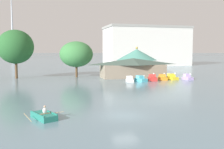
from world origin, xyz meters
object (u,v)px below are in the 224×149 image
object	(u,v)px
pedal_boat_red	(152,78)
boathouse	(133,67)
shoreline_tree_tall_left	(16,47)
pedal_boat_orange	(163,78)
pedal_boat_white	(130,80)
distant_broadcast_tower	(12,10)
pedal_boat_cyan	(141,79)
shoreline_tree_mid	(76,54)
background_building_block	(146,46)
green_roof_pavilion	(137,59)
pedal_boat_yellow	(172,77)
rowboat_with_rower	(44,116)
pedal_boat_lavender	(187,77)

from	to	relation	value
pedal_boat_red	boathouse	size ratio (longest dim) A/B	0.17
shoreline_tree_tall_left	pedal_boat_orange	bearing A→B (deg)	-20.72
pedal_boat_white	pedal_boat_orange	world-z (taller)	pedal_boat_orange
distant_broadcast_tower	pedal_boat_cyan	bearing A→B (deg)	-80.42
pedal_boat_white	distant_broadcast_tower	bearing A→B (deg)	-162.69
pedal_boat_orange	distant_broadcast_tower	size ratio (longest dim) A/B	0.02
shoreline_tree_mid	pedal_boat_cyan	bearing A→B (deg)	-47.46
pedal_boat_orange	background_building_block	distance (m)	61.51
pedal_boat_cyan	shoreline_tree_mid	distance (m)	18.41
pedal_boat_white	boathouse	size ratio (longest dim) A/B	0.14
pedal_boat_orange	shoreline_tree_mid	world-z (taller)	shoreline_tree_mid
green_roof_pavilion	background_building_block	distance (m)	44.06
pedal_boat_yellow	boathouse	xyz separation A→B (m)	(-6.99, 6.74, 1.95)
pedal_boat_cyan	distant_broadcast_tower	distance (m)	388.19
pedal_boat_cyan	pedal_boat_red	bearing A→B (deg)	89.65
green_roof_pavilion	pedal_boat_cyan	bearing A→B (deg)	-108.21
rowboat_with_rower	green_roof_pavilion	xyz separation A→B (m)	(26.69, 46.11, 3.78)
pedal_boat_orange	shoreline_tree_mid	size ratio (longest dim) A/B	0.34
pedal_boat_white	shoreline_tree_tall_left	size ratio (longest dim) A/B	0.21
pedal_boat_yellow	boathouse	distance (m)	9.91
pedal_boat_yellow	distant_broadcast_tower	size ratio (longest dim) A/B	0.02
pedal_boat_cyan	distant_broadcast_tower	bearing A→B (deg)	174.89
green_roof_pavilion	background_building_block	xyz separation A→B (m)	(19.38, 39.29, 4.72)
pedal_boat_white	shoreline_tree_tall_left	bearing A→B (deg)	-112.19
pedal_boat_orange	pedal_boat_lavender	distance (m)	5.80
pedal_boat_white	pedal_boat_yellow	distance (m)	10.94
pedal_boat_white	pedal_boat_cyan	distance (m)	2.46
pedal_boat_white	pedal_boat_lavender	distance (m)	14.15
pedal_boat_lavender	boathouse	size ratio (longest dim) A/B	0.15
pedal_boat_lavender	shoreline_tree_mid	distance (m)	27.08
pedal_boat_lavender	shoreline_tree_tall_left	bearing A→B (deg)	-113.26
pedal_boat_red	distant_broadcast_tower	bearing A→B (deg)	-160.22
boathouse	distant_broadcast_tower	world-z (taller)	distant_broadcast_tower
pedal_boat_white	distant_broadcast_tower	size ratio (longest dim) A/B	0.01
background_building_block	distant_broadcast_tower	world-z (taller)	distant_broadcast_tower
pedal_boat_red	shoreline_tree_mid	size ratio (longest dim) A/B	0.31
pedal_boat_red	pedal_boat_orange	world-z (taller)	pedal_boat_red
pedal_boat_orange	boathouse	size ratio (longest dim) A/B	0.18
pedal_boat_yellow	boathouse	size ratio (longest dim) A/B	0.18
pedal_boat_cyan	pedal_boat_yellow	size ratio (longest dim) A/B	1.05
pedal_boat_orange	pedal_boat_lavender	world-z (taller)	pedal_boat_orange
rowboat_with_rower	shoreline_tree_tall_left	size ratio (longest dim) A/B	0.32
pedal_boat_yellow	green_roof_pavilion	bearing A→B (deg)	-179.84
pedal_boat_red	green_roof_pavilion	size ratio (longest dim) A/B	0.23
boathouse	shoreline_tree_mid	size ratio (longest dim) A/B	1.89
rowboat_with_rower	shoreline_tree_tall_left	xyz separation A→B (m)	(-6.02, 39.95, 7.17)
pedal_boat_yellow	background_building_block	distance (m)	60.69
pedal_boat_orange	boathouse	xyz separation A→B (m)	(-4.61, 6.83, 1.97)
pedal_boat_cyan	pedal_boat_red	xyz separation A→B (m)	(3.06, 0.78, 0.06)
pedal_boat_cyan	pedal_boat_lavender	distance (m)	11.71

